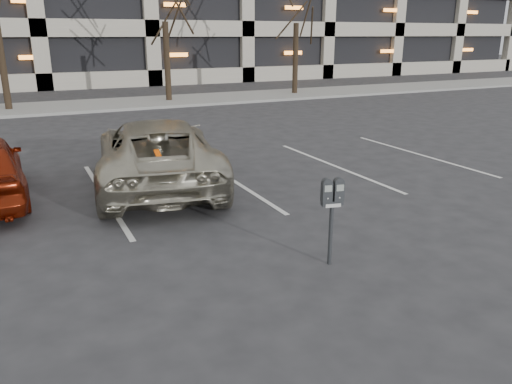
% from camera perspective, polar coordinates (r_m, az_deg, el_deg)
% --- Properties ---
extents(ground, '(140.00, 140.00, 0.00)m').
position_cam_1_polar(ground, '(8.79, -5.35, -3.42)').
color(ground, '#28282B').
rests_on(ground, ground).
extents(sidewalk, '(80.00, 4.00, 0.12)m').
position_cam_1_polar(sidewalk, '(24.07, -19.17, 9.27)').
color(sidewalk, gray).
rests_on(sidewalk, ground).
extents(stall_lines, '(16.90, 5.20, 0.00)m').
position_cam_1_polar(stall_lines, '(10.58, -16.93, -0.43)').
color(stall_lines, silver).
rests_on(stall_lines, ground).
extents(parking_meter, '(0.34, 0.19, 1.25)m').
position_cam_1_polar(parking_meter, '(6.93, 8.70, -0.95)').
color(parking_meter, black).
rests_on(parking_meter, ground).
extents(suv_silver, '(3.38, 5.59, 1.46)m').
position_cam_1_polar(suv_silver, '(10.87, -11.22, 4.42)').
color(suv_silver, '#B4AE99').
rests_on(suv_silver, ground).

